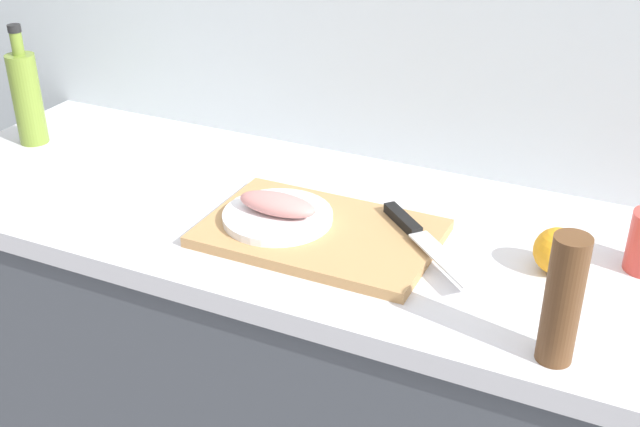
# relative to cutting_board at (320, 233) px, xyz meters

# --- Properties ---
(back_wall) EXTENTS (3.20, 0.05, 2.50)m
(back_wall) POSITION_rel_cutting_board_xyz_m (0.10, 0.39, 0.34)
(back_wall) COLOR silver
(back_wall) RESTS_ON ground_plane
(kitchen_counter) EXTENTS (2.00, 0.60, 0.90)m
(kitchen_counter) POSITION_rel_cutting_board_xyz_m (0.10, 0.07, -0.46)
(kitchen_counter) COLOR #4C5159
(kitchen_counter) RESTS_ON ground_plane
(cutting_board) EXTENTS (0.42, 0.27, 0.02)m
(cutting_board) POSITION_rel_cutting_board_xyz_m (0.00, 0.00, 0.00)
(cutting_board) COLOR tan
(cutting_board) RESTS_ON kitchen_counter
(white_plate) EXTENTS (0.20, 0.20, 0.01)m
(white_plate) POSITION_rel_cutting_board_xyz_m (-0.08, -0.01, 0.02)
(white_plate) COLOR white
(white_plate) RESTS_ON cutting_board
(fish_fillet) EXTENTS (0.15, 0.06, 0.04)m
(fish_fillet) POSITION_rel_cutting_board_xyz_m (-0.08, -0.01, 0.04)
(fish_fillet) COLOR tan
(fish_fillet) RESTS_ON white_plate
(chef_knife) EXTENTS (0.23, 0.22, 0.02)m
(chef_knife) POSITION_rel_cutting_board_xyz_m (0.17, 0.04, 0.02)
(chef_knife) COLOR silver
(chef_knife) RESTS_ON cutting_board
(olive_oil_bottle) EXTENTS (0.06, 0.06, 0.27)m
(olive_oil_bottle) POSITION_rel_cutting_board_xyz_m (-0.78, 0.12, 0.10)
(olive_oil_bottle) COLOR olive
(olive_oil_bottle) RESTS_ON kitchen_counter
(orange_0) EXTENTS (0.08, 0.08, 0.08)m
(orange_0) POSITION_rel_cutting_board_xyz_m (0.40, 0.06, 0.03)
(orange_0) COLOR orange
(orange_0) RESTS_ON kitchen_counter
(pepper_mill) EXTENTS (0.05, 0.05, 0.20)m
(pepper_mill) POSITION_rel_cutting_board_xyz_m (0.45, -0.17, 0.09)
(pepper_mill) COLOR brown
(pepper_mill) RESTS_ON kitchen_counter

